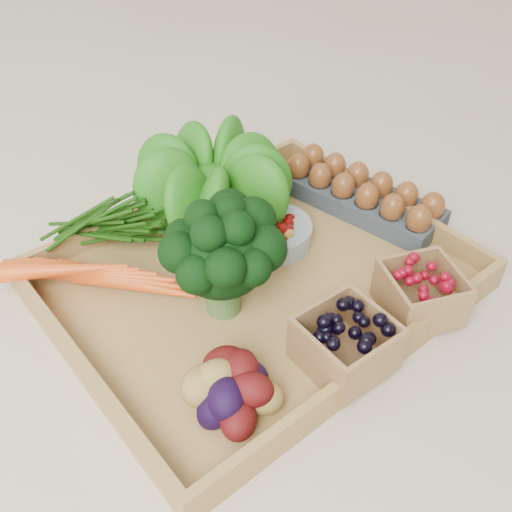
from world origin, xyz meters
TOP-DOWN VIEW (x-y plane):
  - ground at (0.00, 0.00)m, footprint 4.00×4.00m
  - tray at (0.00, 0.00)m, footprint 0.55×0.45m
  - carrots at (-0.17, 0.12)m, footprint 0.20×0.15m
  - lettuce at (0.04, 0.15)m, footprint 0.16×0.16m
  - broccoli at (-0.07, -0.02)m, footprint 0.16×0.16m
  - cherry_bowl at (0.07, 0.05)m, footprint 0.12×0.12m
  - egg_carton at (0.25, 0.03)m, footprint 0.14×0.29m
  - potatoes at (-0.15, -0.15)m, footprint 0.14×0.14m
  - punnet_blackberry at (-0.01, -0.18)m, footprint 0.11×0.11m
  - punnet_raspberry at (0.13, -0.18)m, footprint 0.13×0.13m

SIDE VIEW (x-z plane):
  - ground at x=0.00m, z-range 0.00..0.00m
  - tray at x=0.00m, z-range 0.00..0.01m
  - egg_carton at x=0.25m, z-range 0.01..0.05m
  - cherry_bowl at x=0.07m, z-range 0.01..0.05m
  - carrots at x=-0.17m, z-range 0.01..0.06m
  - punnet_raspberry at x=0.13m, z-range 0.01..0.08m
  - punnet_blackberry at x=-0.01m, z-range 0.01..0.08m
  - potatoes at x=-0.15m, z-range 0.01..0.09m
  - broccoli at x=-0.07m, z-range 0.02..0.14m
  - lettuce at x=0.04m, z-range 0.02..0.18m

